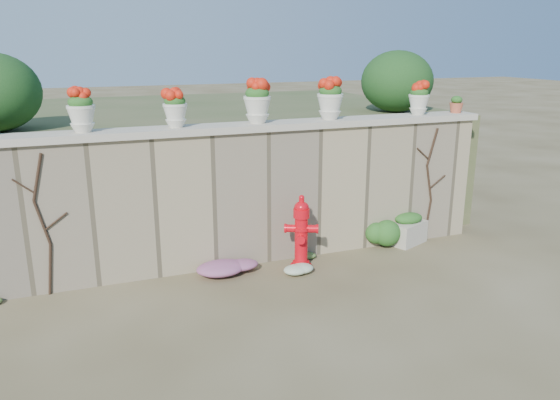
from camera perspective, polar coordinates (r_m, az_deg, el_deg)
name	(u,v)px	position (r m, az deg, el deg)	size (l,w,h in m)	color
ground	(282,313)	(6.90, 0.19, -11.68)	(80.00, 80.00, 0.00)	brown
stone_wall	(238,198)	(8.12, -4.37, 0.20)	(8.00, 0.40, 2.00)	#968664
wall_cap	(237,128)	(7.90, -4.53, 7.55)	(8.10, 0.52, 0.10)	beige
raised_fill	(193,158)	(11.14, -9.10, 4.37)	(9.00, 6.00, 2.00)	#384C23
back_shrub_right	(397,81)	(10.37, 12.14, 12.02)	(1.30, 1.30, 1.10)	#143814
vine_left	(43,223)	(7.62, -23.50, -2.24)	(0.60, 0.04, 1.91)	black
vine_right	(430,183)	(9.34, 15.37, 1.71)	(0.60, 0.04, 1.91)	black
fire_hydrant	(301,232)	(7.96, 2.23, -3.40)	(0.48, 0.34, 1.11)	red
planter_box	(408,229)	(9.31, 13.21, -2.99)	(0.73, 0.59, 0.53)	beige
green_shrub	(380,231)	(9.02, 10.42, -3.20)	(0.59, 0.53, 0.56)	#1E5119
magenta_clump	(229,267)	(7.91, -5.40, -6.95)	(0.96, 0.64, 0.26)	#CE29B2
white_flowers	(297,268)	(7.93, 1.82, -7.15)	(0.49, 0.39, 0.18)	white
urn_pot_1	(81,111)	(7.55, -20.06, 8.75)	(0.36, 0.36, 0.56)	silver
urn_pot_2	(175,108)	(7.66, -10.89, 9.37)	(0.33, 0.33, 0.52)	silver
urn_pot_3	(257,102)	(7.95, -2.39, 10.22)	(0.39, 0.39, 0.62)	silver
urn_pot_4	(330,99)	(8.39, 5.26, 10.47)	(0.39, 0.39, 0.62)	silver
urn_pot_5	(419,99)	(9.20, 14.31, 10.22)	(0.33, 0.33, 0.52)	silver
terracotta_pot	(456,105)	(9.65, 17.94, 9.40)	(0.23, 0.23, 0.27)	#BA5638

